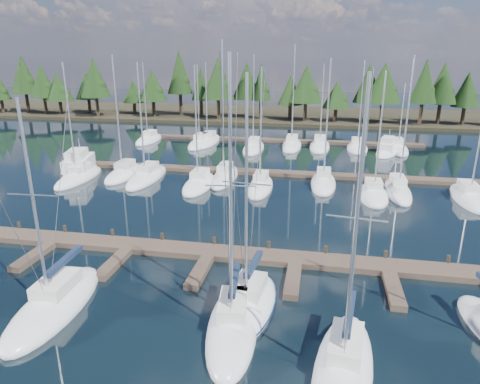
% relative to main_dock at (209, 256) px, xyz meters
% --- Properties ---
extents(ground, '(260.00, 260.00, 0.00)m').
position_rel_main_dock_xyz_m(ground, '(0.00, 12.64, -0.20)').
color(ground, black).
rests_on(ground, ground).
extents(far_shore, '(220.00, 30.00, 0.60)m').
position_rel_main_dock_xyz_m(far_shore, '(0.00, 72.64, 0.10)').
color(far_shore, black).
rests_on(far_shore, ground).
extents(main_dock, '(44.00, 6.13, 0.90)m').
position_rel_main_dock_xyz_m(main_dock, '(0.00, 0.00, 0.00)').
color(main_dock, '#4F3E31').
rests_on(main_dock, ground).
extents(back_docks, '(50.00, 21.80, 0.40)m').
position_rel_main_dock_xyz_m(back_docks, '(0.00, 32.23, -0.00)').
color(back_docks, '#4F3E31').
rests_on(back_docks, ground).
extents(front_sailboat_2, '(3.45, 8.90, 12.50)m').
position_rel_main_dock_xyz_m(front_sailboat_2, '(-6.88, -7.57, 0.07)').
color(front_sailboat_2, white).
rests_on(front_sailboat_2, ground).
extents(front_sailboat_3, '(3.47, 8.30, 14.50)m').
position_rel_main_dock_xyz_m(front_sailboat_3, '(3.28, -7.73, 0.10)').
color(front_sailboat_3, white).
rests_on(front_sailboat_3, ground).
extents(front_sailboat_4, '(3.64, 7.85, 13.63)m').
position_rel_main_dock_xyz_m(front_sailboat_4, '(3.73, -5.70, 0.08)').
color(front_sailboat_4, white).
rests_on(front_sailboat_4, ground).
extents(front_sailboat_5, '(3.68, 8.81, 13.85)m').
position_rel_main_dock_xyz_m(front_sailboat_5, '(8.76, -9.83, 0.09)').
color(front_sailboat_5, white).
rests_on(front_sailboat_5, ground).
extents(back_sailboat_rows, '(44.75, 32.96, 15.86)m').
position_rel_main_dock_xyz_m(back_sailboat_rows, '(-0.43, 27.88, 0.06)').
color(back_sailboat_rows, white).
rests_on(back_sailboat_rows, ground).
extents(motor_yacht_left, '(5.95, 10.58, 5.03)m').
position_rel_main_dock_xyz_m(motor_yacht_left, '(-20.53, 18.32, 0.34)').
color(motor_yacht_left, white).
rests_on(motor_yacht_left, ground).
extents(motor_yacht_right, '(4.92, 8.49, 4.02)m').
position_rel_main_dock_xyz_m(motor_yacht_right, '(16.70, 36.88, 0.25)').
color(motor_yacht_right, white).
rests_on(motor_yacht_right, ground).
extents(tree_line, '(184.83, 11.54, 13.86)m').
position_rel_main_dock_xyz_m(tree_line, '(-1.01, 62.79, 7.25)').
color(tree_line, black).
rests_on(tree_line, far_shore).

